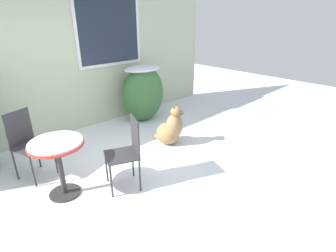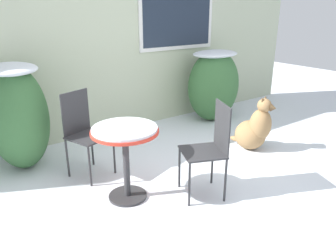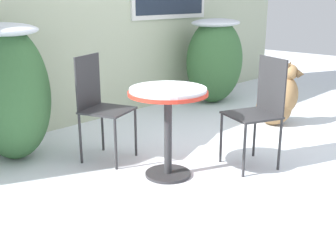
# 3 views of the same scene
# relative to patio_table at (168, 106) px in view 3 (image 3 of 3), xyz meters

# --- Properties ---
(ground_plane) EXTENTS (16.00, 16.00, 0.00)m
(ground_plane) POSITION_rel_patio_table_xyz_m (0.73, -0.31, -0.62)
(ground_plane) COLOR silver
(house_wall) EXTENTS (8.00, 0.10, 2.77)m
(house_wall) POSITION_rel_patio_table_xyz_m (0.83, 1.89, 0.77)
(house_wall) COLOR #B2BC9E
(house_wall) RESTS_ON ground_plane
(shrub_left) EXTENTS (0.70, 0.91, 1.28)m
(shrub_left) POSITION_rel_patio_table_xyz_m (-0.70, 1.38, 0.05)
(shrub_left) COLOR #386638
(shrub_left) RESTS_ON ground_plane
(shrub_middle) EXTENTS (0.98, 0.70, 1.21)m
(shrub_middle) POSITION_rel_patio_table_xyz_m (2.45, 1.35, 0.02)
(shrub_middle) COLOR #386638
(shrub_middle) RESTS_ON ground_plane
(patio_table) EXTENTS (0.67, 0.67, 0.78)m
(patio_table) POSITION_rel_patio_table_xyz_m (0.00, 0.00, 0.00)
(patio_table) COLOR #2D2D30
(patio_table) RESTS_ON ground_plane
(patio_chair_near_table) EXTENTS (0.53, 0.53, 0.99)m
(patio_chair_near_table) POSITION_rel_patio_table_xyz_m (-0.13, 0.75, -0.07)
(patio_chair_near_table) COLOR #2D2D30
(patio_chair_near_table) RESTS_ON ground_plane
(patio_chair_far_side) EXTENTS (0.54, 0.54, 0.99)m
(patio_chair_far_side) POSITION_rel_patio_table_xyz_m (0.74, -0.43, -0.07)
(patio_chair_far_side) COLOR #2D2D30
(patio_chair_far_side) RESTS_ON ground_plane
(dog) EXTENTS (0.54, 0.62, 0.77)m
(dog) POSITION_rel_patio_table_xyz_m (2.03, 0.07, -0.34)
(dog) COLOR #937047
(dog) RESTS_ON ground_plane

